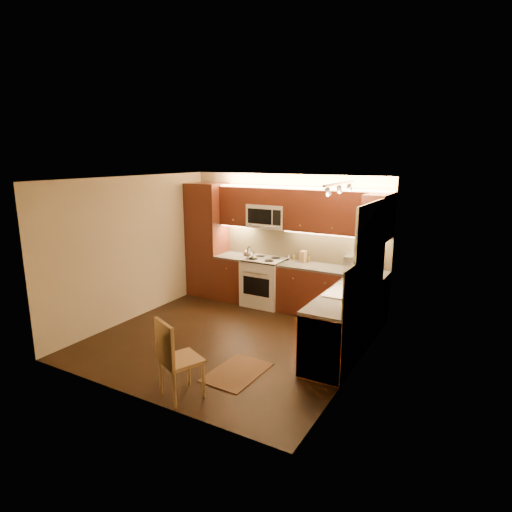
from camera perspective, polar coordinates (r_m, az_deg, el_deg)
The scene contains 37 objects.
floor at distance 6.97m, azimuth -3.36°, elevation -10.83°, with size 4.00×4.00×0.01m, color black.
ceiling at distance 6.38m, azimuth -3.67°, elevation 10.16°, with size 4.00×4.00×0.01m, color beige.
wall_back at distance 8.27m, azimuth 4.06°, elevation 2.10°, with size 4.00×0.01×2.50m, color #C6B591.
wall_front at distance 5.07m, azimuth -15.95°, elevation -5.51°, with size 4.00×0.01×2.50m, color #C6B591.
wall_left at distance 7.81m, azimuth -15.91°, elevation 0.97°, with size 0.01×4.00×2.50m, color #C6B591.
wall_right at distance 5.76m, azimuth 13.46°, elevation -3.15°, with size 0.01×4.00×2.50m, color #C6B591.
pantry at distance 8.87m, azimuth -6.47°, elevation 2.14°, with size 0.70×0.60×2.30m, color #461B0F.
base_cab_back_left at distance 8.67m, azimuth -2.81°, elevation -2.93°, with size 0.62×0.60×0.86m, color #461B0F.
counter_back_left at distance 8.56m, azimuth -2.84°, elevation -0.04°, with size 0.62×0.60×0.04m, color #353230.
base_cab_back_right at distance 7.82m, azimuth 9.91°, elevation -4.92°, with size 1.92×0.60×0.86m, color #461B0F.
counter_back_right at distance 7.70m, azimuth 10.04°, elevation -1.73°, with size 1.92×0.60×0.04m, color #353230.
base_cab_right at distance 6.47m, azimuth 11.51°, elevation -8.91°, with size 0.60×2.00×0.86m, color #461B0F.
counter_right at distance 6.31m, azimuth 11.69°, elevation -5.12°, with size 0.60×2.00×0.04m, color #353230.
dishwasher at distance 5.85m, azimuth 9.31°, elevation -11.23°, with size 0.58×0.60×0.84m, color silver.
backsplash_back at distance 8.13m, azimuth 6.25°, elevation 1.50°, with size 3.30×0.02×0.60m, color tan.
backsplash_right at distance 6.14m, azimuth 14.40°, elevation -2.65°, with size 0.02×2.00×0.60m, color tan.
upper_cab_back_left at distance 8.50m, azimuth -2.46°, elevation 6.68°, with size 0.62×0.35×0.75m, color #461B0F.
upper_cab_back_right at distance 7.62m, azimuth 10.66°, elevation 5.73°, with size 1.92×0.35×0.75m, color #461B0F.
upper_cab_bridge at distance 8.13m, azimuth 1.69°, elevation 7.96°, with size 0.76×0.35×0.31m, color #461B0F.
upper_cab_right_corner at distance 7.00m, azimuth 15.60°, elevation 4.83°, with size 0.35×0.50×0.75m, color #461B0F.
stove at distance 8.31m, azimuth 1.13°, elevation -3.43°, with size 0.76×0.65×0.92m, color silver, non-canonical shape.
microwave at distance 8.16m, azimuth 1.62°, elevation 5.32°, with size 0.76×0.38×0.44m, color silver, non-canonical shape.
window_frame at distance 6.19m, azimuth 14.94°, elevation 1.25°, with size 0.03×1.44×1.24m, color silver.
window_blinds at distance 6.20m, azimuth 14.76°, elevation 1.27°, with size 0.02×1.36×1.16m, color silver.
sink at distance 6.42m, azimuth 12.15°, elevation -3.94°, with size 0.52×0.86×0.15m, color silver, non-canonical shape.
faucet at distance 6.35m, azimuth 13.73°, elevation -3.51°, with size 0.20×0.04×0.30m, color silver, non-canonical shape.
track_light_bar at distance 6.06m, azimuth 11.03°, elevation 9.42°, with size 0.04×1.20×0.03m, color silver.
kettle at distance 8.15m, azimuth -0.98°, elevation 0.47°, with size 0.21×0.21×0.24m, color silver, non-canonical shape.
toaster_oven at distance 7.71m, azimuth 13.03°, elevation -0.82°, with size 0.38×0.28×0.23m, color silver.
knife_block at distance 8.04m, azimuth 6.27°, elevation -0.06°, with size 0.10×0.15×0.21m, color olive.
spice_jar_a at distance 8.14m, azimuth 4.45°, elevation -0.22°, with size 0.05×0.05×0.11m, color silver.
spice_jar_b at distance 8.08m, azimuth 6.97°, elevation -0.41°, with size 0.04×0.04×0.10m, color olive.
spice_jar_c at distance 8.05m, azimuth 6.39°, elevation -0.44°, with size 0.04×0.04×0.10m, color silver.
spice_jar_d at distance 8.20m, azimuth 5.03°, elevation -0.17°, with size 0.05×0.05×0.09m, color #A78F32.
soap_bottle at distance 7.12m, azimuth 15.05°, elevation -2.29°, with size 0.08×0.08×0.18m, color silver.
rug at distance 5.96m, azimuth -2.54°, elevation -15.14°, with size 0.62×0.92×0.01m, color black.
dining_chair at distance 5.30m, azimuth -9.90°, elevation -13.16°, with size 0.44×0.44×0.99m, color olive, non-canonical shape.
Camera 1 is at (3.49, -5.33, 2.83)m, focal length 30.19 mm.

